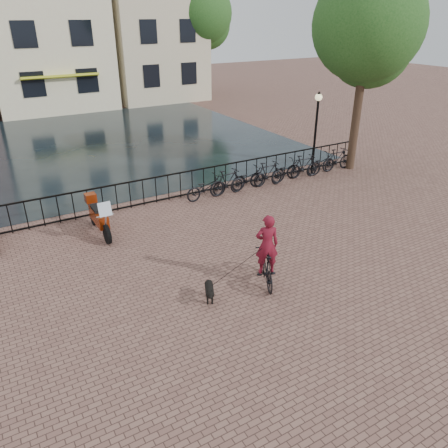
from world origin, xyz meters
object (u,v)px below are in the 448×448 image
lamp_post (317,120)px  cyclist (266,254)px  motorcycle (98,213)px  dog (209,291)px

lamp_post → cyclist: bearing=-138.2°
cyclist → motorcycle: cyclist is taller
motorcycle → cyclist: bearing=-59.7°
cyclist → dog: bearing=21.4°
dog → motorcycle: bearing=129.6°
cyclist → motorcycle: 5.81m
cyclist → motorcycle: bearing=-36.1°
motorcycle → lamp_post: bearing=6.1°
lamp_post → motorcycle: size_ratio=1.72×
cyclist → motorcycle: (-2.94, 5.00, -0.15)m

